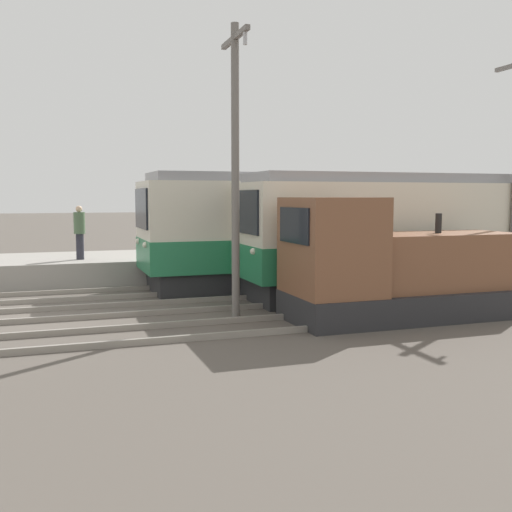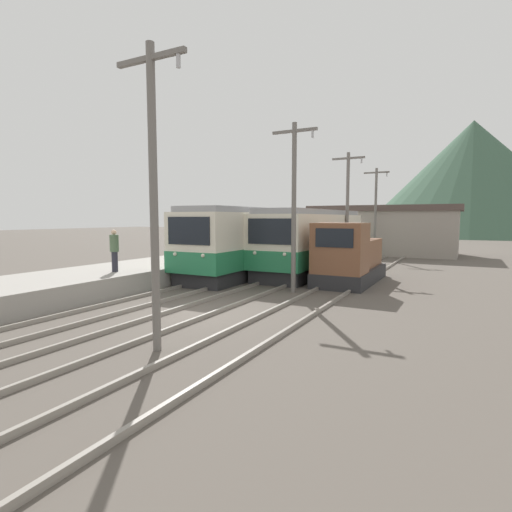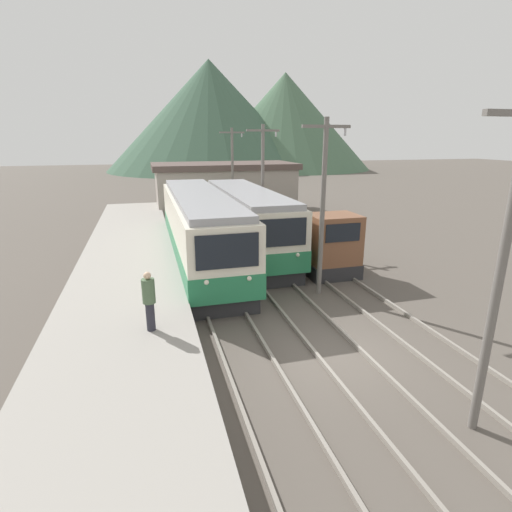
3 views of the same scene
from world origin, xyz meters
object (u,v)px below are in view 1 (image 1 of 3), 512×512
(shunting_locomotive, at_px, (393,270))
(person_on_platform, at_px, (80,230))
(catenary_mast_mid, at_px, (235,160))
(commuter_train_center, at_px, (429,239))
(commuter_train_left, at_px, (351,233))

(shunting_locomotive, distance_m, person_on_platform, 11.07)
(person_on_platform, bearing_deg, catenary_mast_mid, 25.99)
(person_on_platform, bearing_deg, shunting_locomotive, 39.59)
(catenary_mast_mid, xyz_separation_m, person_on_platform, (-7.02, -3.42, -2.05))
(commuter_train_center, relative_size, person_on_platform, 6.59)
(commuter_train_center, relative_size, shunting_locomotive, 2.03)
(catenary_mast_mid, bearing_deg, commuter_train_left, 127.98)
(commuter_train_center, distance_m, person_on_platform, 11.58)
(commuter_train_center, bearing_deg, commuter_train_left, -156.23)
(commuter_train_left, bearing_deg, person_on_platform, -106.90)
(commuter_train_left, relative_size, person_on_platform, 7.89)
(commuter_train_center, bearing_deg, shunting_locomotive, -46.24)
(commuter_train_left, relative_size, commuter_train_center, 1.20)
(commuter_train_center, relative_size, catenary_mast_mid, 1.69)
(shunting_locomotive, distance_m, catenary_mast_mid, 4.76)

